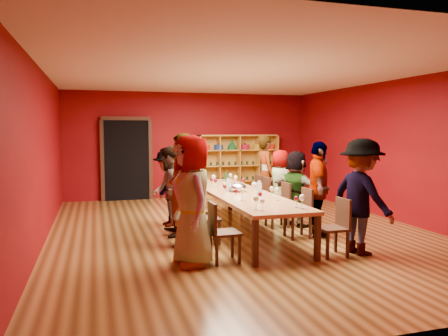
% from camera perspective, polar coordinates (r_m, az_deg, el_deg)
% --- Properties ---
extents(room_shell, '(7.10, 9.10, 3.04)m').
position_cam_1_polar(room_shell, '(8.28, 2.05, 1.96)').
color(room_shell, '#573517').
rests_on(room_shell, ground).
extents(tasting_table, '(1.10, 4.50, 0.75)m').
position_cam_1_polar(tasting_table, '(8.36, 2.03, -3.53)').
color(tasting_table, '#AA7247').
rests_on(tasting_table, ground).
extents(doorway, '(1.40, 0.17, 2.30)m').
position_cam_1_polar(doorway, '(12.33, -12.60, 1.09)').
color(doorway, black).
rests_on(doorway, ground).
extents(shelving_unit, '(2.40, 0.40, 1.80)m').
position_cam_1_polar(shelving_unit, '(12.84, 1.82, 0.73)').
color(shelving_unit, '#BF862B').
rests_on(shelving_unit, ground).
extents(chair_person_left_0, '(0.42, 0.42, 0.89)m').
position_cam_1_polar(chair_person_left_0, '(6.44, -0.58, -7.94)').
color(chair_person_left_0, black).
rests_on(chair_person_left_0, ground).
extents(person_left_0, '(0.59, 0.96, 1.87)m').
position_cam_1_polar(person_left_0, '(6.26, -4.13, -4.24)').
color(person_left_0, '#CD8999').
rests_on(person_left_0, ground).
extents(chair_person_left_1, '(0.42, 0.42, 0.89)m').
position_cam_1_polar(chair_person_left_1, '(7.45, -2.84, -6.17)').
color(chair_person_left_1, black).
rests_on(chair_person_left_1, ground).
extents(person_left_1, '(0.64, 0.78, 1.88)m').
position_cam_1_polar(person_left_1, '(7.30, -5.71, -2.88)').
color(person_left_1, '#5786B3').
rests_on(person_left_1, ground).
extents(chair_person_left_2, '(0.42, 0.42, 0.89)m').
position_cam_1_polar(chair_person_left_2, '(8.13, -4.03, -5.23)').
color(chair_person_left_2, black).
rests_on(chair_person_left_2, ground).
extents(person_left_2, '(0.50, 0.84, 1.66)m').
position_cam_1_polar(person_left_2, '(8.00, -7.13, -3.02)').
color(person_left_2, silver).
rests_on(person_left_2, ground).
extents(chair_person_left_3, '(0.42, 0.42, 0.89)m').
position_cam_1_polar(chair_person_left_3, '(8.97, -5.24, -4.27)').
color(chair_person_left_3, black).
rests_on(chair_person_left_3, ground).
extents(person_left_3, '(0.47, 1.02, 1.55)m').
position_cam_1_polar(person_left_3, '(8.87, -7.38, -2.58)').
color(person_left_3, '#587EB6').
rests_on(person_left_3, ground).
extents(chair_person_right_0, '(0.42, 0.42, 0.89)m').
position_cam_1_polar(chair_person_right_0, '(6.98, 14.51, -7.09)').
color(chair_person_right_0, black).
rests_on(chair_person_right_0, ground).
extents(person_right_0, '(0.72, 1.24, 1.81)m').
position_cam_1_polar(person_right_0, '(7.14, 17.51, -3.58)').
color(person_right_0, '#151539').
rests_on(person_right_0, ground).
extents(chair_person_right_1, '(0.42, 0.42, 0.89)m').
position_cam_1_polar(chair_person_right_1, '(8.01, 10.09, -5.46)').
color(chair_person_right_1, black).
rests_on(chair_person_right_1, ground).
extents(person_right_1, '(0.83, 1.12, 1.73)m').
position_cam_1_polar(person_right_1, '(8.10, 12.23, -2.71)').
color(person_right_1, silver).
rests_on(person_right_1, ground).
extents(chair_person_right_2, '(0.42, 0.42, 0.89)m').
position_cam_1_polar(chair_person_right_2, '(8.82, 7.44, -4.46)').
color(chair_person_right_2, black).
rests_on(chair_person_right_2, ground).
extents(person_right_2, '(0.92, 1.46, 1.53)m').
position_cam_1_polar(person_right_2, '(8.92, 9.40, -2.64)').
color(person_right_2, '#D18C96').
rests_on(person_right_2, ground).
extents(chair_person_right_3, '(0.42, 0.42, 0.89)m').
position_cam_1_polar(chair_person_right_3, '(9.76, 4.97, -3.52)').
color(chair_person_right_3, black).
rests_on(chair_person_right_3, ground).
extents(person_right_3, '(0.53, 0.79, 1.49)m').
position_cam_1_polar(person_right_3, '(9.89, 7.34, -1.96)').
color(person_right_3, '#CE8A8C').
rests_on(person_right_3, ground).
extents(chair_person_right_4, '(0.42, 0.42, 0.89)m').
position_cam_1_polar(chair_person_right_4, '(10.23, 3.94, -3.12)').
color(chair_person_right_4, black).
rests_on(chair_person_right_4, ground).
extents(person_right_4, '(0.51, 0.68, 1.81)m').
position_cam_1_polar(person_right_4, '(10.29, 5.49, -0.80)').
color(person_right_4, '#5D81BF').
rests_on(person_right_4, ground).
extents(wine_glass_0, '(0.07, 0.07, 0.18)m').
position_cam_1_polar(wine_glass_0, '(7.54, 1.60, -3.09)').
color(wine_glass_0, silver).
rests_on(wine_glass_0, tasting_table).
extents(wine_glass_1, '(0.08, 0.08, 0.19)m').
position_cam_1_polar(wine_glass_1, '(8.99, -1.12, -1.71)').
color(wine_glass_1, silver).
rests_on(wine_glass_1, tasting_table).
extents(wine_glass_2, '(0.08, 0.08, 0.19)m').
position_cam_1_polar(wine_glass_2, '(8.41, 4.07, -2.19)').
color(wine_glass_2, silver).
rests_on(wine_glass_2, tasting_table).
extents(wine_glass_3, '(0.07, 0.07, 0.18)m').
position_cam_1_polar(wine_glass_3, '(6.81, 9.44, -4.03)').
color(wine_glass_3, silver).
rests_on(wine_glass_3, tasting_table).
extents(wine_glass_4, '(0.09, 0.09, 0.22)m').
position_cam_1_polar(wine_glass_4, '(6.53, 4.21, -4.10)').
color(wine_glass_4, silver).
rests_on(wine_glass_4, tasting_table).
extents(wine_glass_5, '(0.08, 0.08, 0.19)m').
position_cam_1_polar(wine_glass_5, '(10.11, -3.31, -0.96)').
color(wine_glass_5, silver).
rests_on(wine_glass_5, tasting_table).
extents(wine_glass_6, '(0.09, 0.09, 0.21)m').
position_cam_1_polar(wine_glass_6, '(7.37, 2.40, -3.07)').
color(wine_glass_6, silver).
rests_on(wine_glass_6, tasting_table).
extents(wine_glass_7, '(0.07, 0.07, 0.18)m').
position_cam_1_polar(wine_glass_7, '(8.09, 0.11, -2.49)').
color(wine_glass_7, silver).
rests_on(wine_glass_7, tasting_table).
extents(wine_glass_8, '(0.08, 0.08, 0.19)m').
position_cam_1_polar(wine_glass_8, '(8.44, 3.88, -2.18)').
color(wine_glass_8, silver).
rests_on(wine_glass_8, tasting_table).
extents(wine_glass_9, '(0.08, 0.08, 0.19)m').
position_cam_1_polar(wine_glass_9, '(8.36, 0.03, -2.20)').
color(wine_glass_9, silver).
rests_on(wine_glass_9, tasting_table).
extents(wine_glass_10, '(0.09, 0.09, 0.22)m').
position_cam_1_polar(wine_glass_10, '(6.72, 10.17, -3.90)').
color(wine_glass_10, silver).
rests_on(wine_glass_10, tasting_table).
extents(wine_glass_11, '(0.09, 0.09, 0.22)m').
position_cam_1_polar(wine_glass_11, '(7.43, 6.90, -3.00)').
color(wine_glass_11, silver).
rests_on(wine_glass_11, tasting_table).
extents(wine_glass_12, '(0.07, 0.07, 0.18)m').
position_cam_1_polar(wine_glass_12, '(7.19, 4.73, -3.49)').
color(wine_glass_12, silver).
rests_on(wine_glass_12, tasting_table).
extents(wine_glass_13, '(0.07, 0.07, 0.18)m').
position_cam_1_polar(wine_glass_13, '(6.50, 5.04, -4.40)').
color(wine_glass_13, silver).
rests_on(wine_glass_13, tasting_table).
extents(wine_glass_14, '(0.08, 0.08, 0.20)m').
position_cam_1_polar(wine_glass_14, '(7.74, 6.27, -2.78)').
color(wine_glass_14, silver).
rests_on(wine_glass_14, tasting_table).
extents(wine_glass_15, '(0.07, 0.07, 0.19)m').
position_cam_1_polar(wine_glass_15, '(9.20, 2.53, -1.59)').
color(wine_glass_15, silver).
rests_on(wine_glass_15, tasting_table).
extents(wine_glass_16, '(0.09, 0.09, 0.21)m').
position_cam_1_polar(wine_glass_16, '(9.54, -1.37, -1.22)').
color(wine_glass_16, silver).
rests_on(wine_glass_16, tasting_table).
extents(wine_glass_17, '(0.08, 0.08, 0.19)m').
position_cam_1_polar(wine_glass_17, '(10.04, 0.84, -1.01)').
color(wine_glass_17, silver).
rests_on(wine_glass_17, tasting_table).
extents(wine_glass_18, '(0.08, 0.08, 0.19)m').
position_cam_1_polar(wine_glass_18, '(9.19, -1.65, -1.58)').
color(wine_glass_18, silver).
rests_on(wine_glass_18, tasting_table).
extents(wine_glass_19, '(0.08, 0.08, 0.21)m').
position_cam_1_polar(wine_glass_19, '(9.43, 1.53, -1.31)').
color(wine_glass_19, silver).
rests_on(wine_glass_19, tasting_table).
extents(spittoon_bowl, '(0.33, 0.33, 0.18)m').
position_cam_1_polar(spittoon_bowl, '(8.42, 1.84, -2.58)').
color(spittoon_bowl, '#B6B8BD').
rests_on(spittoon_bowl, tasting_table).
extents(carafe_a, '(0.13, 0.13, 0.26)m').
position_cam_1_polar(carafe_a, '(8.44, 0.54, -2.29)').
color(carafe_a, silver).
rests_on(carafe_a, tasting_table).
extents(carafe_b, '(0.14, 0.14, 0.27)m').
position_cam_1_polar(carafe_b, '(7.94, 4.62, -2.74)').
color(carafe_b, silver).
rests_on(carafe_b, tasting_table).
extents(wine_bottle, '(0.09, 0.09, 0.28)m').
position_cam_1_polar(wine_bottle, '(9.86, 0.30, -1.31)').
color(wine_bottle, '#133617').
rests_on(wine_bottle, tasting_table).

